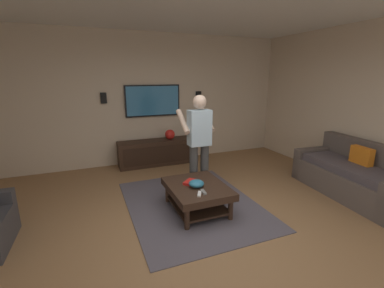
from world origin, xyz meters
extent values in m
plane|color=olive|center=(0.00, 0.00, 0.00)|extent=(7.71, 7.71, 0.00)
cube|color=#C6B299|center=(3.12, 0.00, 1.42)|extent=(0.10, 6.62, 2.84)
cube|color=#514C56|center=(0.69, -0.08, 0.01)|extent=(2.43, 1.89, 0.01)
cube|color=#564C47|center=(0.03, -2.66, 0.21)|extent=(1.97, 1.01, 0.42)
cube|color=#564C47|center=(0.00, -3.00, 0.65)|extent=(1.91, 0.38, 0.45)
cube|color=#564C47|center=(0.89, -2.74, 0.29)|extent=(0.26, 0.85, 0.58)
cube|color=#494248|center=(0.04, -2.58, 0.48)|extent=(1.55, 0.74, 0.12)
cube|color=orange|center=(-0.01, -2.76, 0.64)|extent=(0.37, 0.16, 0.36)
cube|color=#332116|center=(0.49, -0.08, 0.35)|extent=(1.00, 0.80, 0.10)
cylinder|color=#332116|center=(0.91, -0.40, 0.15)|extent=(0.07, 0.07, 0.30)
cylinder|color=#332116|center=(0.91, 0.24, 0.15)|extent=(0.07, 0.07, 0.30)
cylinder|color=#332116|center=(0.07, -0.40, 0.15)|extent=(0.07, 0.07, 0.30)
cylinder|color=#332116|center=(0.07, 0.24, 0.15)|extent=(0.07, 0.07, 0.30)
cube|color=black|center=(0.49, -0.08, 0.10)|extent=(0.88, 0.68, 0.03)
cube|color=#332116|center=(2.79, -0.09, 0.28)|extent=(0.44, 1.70, 0.55)
cube|color=black|center=(2.56, -0.09, 0.28)|extent=(0.01, 1.56, 0.39)
cube|color=black|center=(3.03, -0.09, 1.40)|extent=(0.05, 1.22, 0.69)
cube|color=teal|center=(3.00, -0.09, 1.40)|extent=(0.01, 1.16, 0.63)
cylinder|color=#3F3F3F|center=(1.11, -0.48, 0.41)|extent=(0.14, 0.14, 0.82)
cylinder|color=#3F3F3F|center=(1.10, -0.28, 0.41)|extent=(0.14, 0.14, 0.82)
cube|color=silver|center=(1.11, -0.38, 1.11)|extent=(0.22, 0.36, 0.58)
sphere|color=beige|center=(1.11, -0.38, 1.53)|extent=(0.22, 0.22, 0.22)
cylinder|color=beige|center=(1.29, -0.60, 1.20)|extent=(0.48, 0.09, 0.37)
cylinder|color=beige|center=(1.28, -0.16, 1.20)|extent=(0.48, 0.09, 0.37)
cube|color=white|center=(1.49, -0.38, 1.10)|extent=(0.04, 0.05, 0.16)
ellipsoid|color=teal|center=(0.44, -0.04, 0.45)|extent=(0.22, 0.22, 0.10)
cube|color=white|center=(0.19, 0.02, 0.41)|extent=(0.15, 0.11, 0.02)
cube|color=black|center=(0.63, -0.10, 0.41)|extent=(0.05, 0.15, 0.02)
cube|color=slate|center=(0.22, -0.06, 0.41)|extent=(0.15, 0.06, 0.02)
cube|color=red|center=(0.59, -0.02, 0.42)|extent=(0.27, 0.27, 0.04)
sphere|color=red|center=(2.76, -0.39, 0.66)|extent=(0.22, 0.22, 0.22)
cube|color=black|center=(3.04, -1.20, 1.47)|extent=(0.06, 0.12, 0.22)
cube|color=black|center=(3.04, 0.94, 1.48)|extent=(0.06, 0.12, 0.22)
camera|label=1|loc=(-2.77, 1.33, 1.93)|focal=24.78mm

